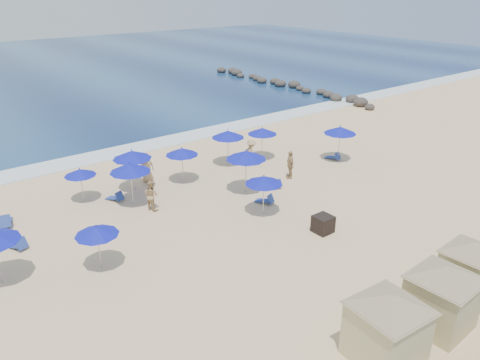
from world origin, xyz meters
name	(u,v)px	position (x,y,z in m)	size (l,w,h in m)	color
ground	(274,225)	(0.00, 0.00, 0.00)	(160.00, 160.00, 0.00)	beige
ocean	(8,74)	(0.00, 55.00, 0.03)	(160.00, 80.00, 0.06)	navy
surf_line	(139,148)	(0.00, 15.50, 0.04)	(160.00, 2.50, 0.08)	white
rock_jetty	(285,84)	(24.01, 24.90, 0.36)	(2.56, 26.66, 0.96)	#2D2725
trash_bin	(323,224)	(1.48, -2.08, 0.45)	(0.89, 0.89, 0.89)	black
cabana_0	(388,319)	(-3.35, -9.31, 1.64)	(4.56, 4.56, 2.87)	#C1B484
cabana_1	(443,289)	(-0.40, -9.52, 1.62)	(4.51, 4.51, 2.83)	#C1B484
cabana_2	(472,262)	(2.29, -9.20, 1.53)	(4.25, 4.25, 2.67)	#C1B484
umbrella_2	(80,172)	(-6.77, 8.98, 1.78)	(1.81, 1.81, 2.05)	#A5A8AD
umbrella_3	(97,231)	(-8.72, 1.72, 1.89)	(1.91, 1.91, 2.18)	#A5A8AD
umbrella_4	(132,155)	(-3.73, 8.53, 2.29)	(2.32, 2.32, 2.65)	#A5A8AD
umbrella_5	(130,168)	(-4.72, 6.75, 2.25)	(2.28, 2.28, 2.60)	#A5A8AD
umbrella_6	(264,180)	(0.39, 1.30, 2.02)	(2.05, 2.05, 2.33)	#A5A8AD
umbrella_7	(182,152)	(-0.71, 7.85, 2.03)	(2.05, 2.05, 2.34)	#A5A8AD
umbrella_8	(246,155)	(1.46, 4.17, 2.38)	(2.41, 2.41, 2.74)	#A5A8AD
umbrella_9	(228,134)	(3.33, 8.49, 2.21)	(2.24, 2.24, 2.55)	#A5A8AD
umbrella_10	(262,131)	(5.95, 7.97, 2.07)	(2.10, 2.10, 2.39)	#A5A8AD
umbrella_11	(340,130)	(9.98, 4.36, 2.25)	(2.28, 2.28, 2.59)	#A5A8AD
beach_chair_0	(18,244)	(-11.20, 5.71, 0.22)	(0.92, 1.29, 0.65)	navy
beach_chair_1	(5,221)	(-11.12, 8.50, 0.27)	(0.95, 1.50, 0.77)	navy
beach_chair_2	(116,197)	(-5.27, 7.84, 0.21)	(0.89, 1.22, 0.61)	navy
beach_chair_3	(266,200)	(1.38, 2.20, 0.21)	(0.88, 1.23, 0.62)	navy
beach_chair_4	(275,184)	(3.34, 3.60, 0.22)	(0.85, 1.25, 0.63)	navy
beach_chair_5	(334,157)	(9.89, 4.64, 0.22)	(0.65, 1.19, 0.62)	navy
beachgoer_0	(151,195)	(-4.15, 5.53, 0.87)	(0.85, 0.66, 1.75)	tan
beachgoer_1	(290,165)	(5.06, 4.15, 0.92)	(1.08, 0.45, 1.84)	tan
beachgoer_2	(251,153)	(4.56, 7.47, 0.91)	(1.17, 0.67, 1.82)	tan
beachgoer_3	(147,168)	(-2.48, 9.27, 0.94)	(0.92, 0.60, 1.89)	tan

